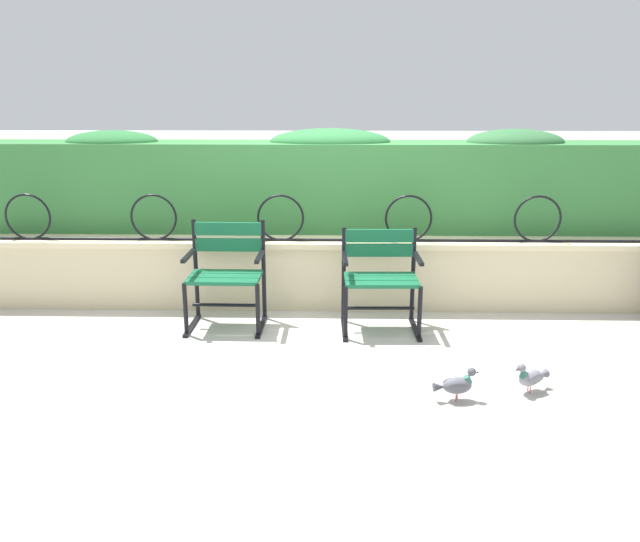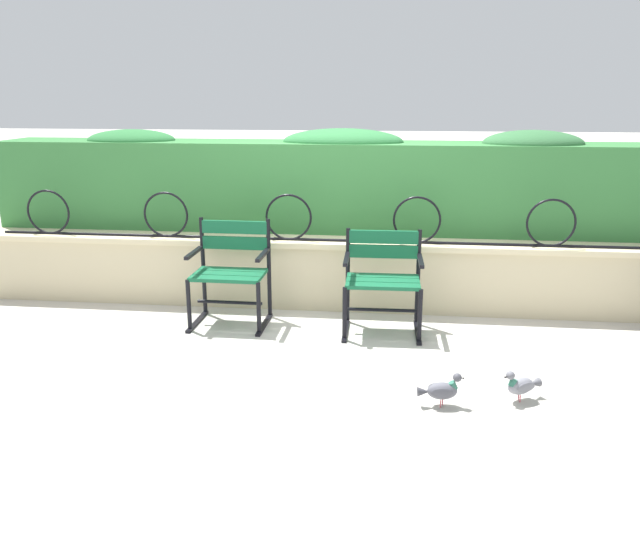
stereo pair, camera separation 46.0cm
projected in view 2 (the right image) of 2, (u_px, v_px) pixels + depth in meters
The scene contains 8 objects.
ground_plane at pixel (318, 341), 5.14m from camera, with size 60.00×60.00×0.00m, color #BCB7AD.
stone_wall at pixel (330, 272), 5.92m from camera, with size 6.70×0.41×0.63m.
iron_arch_fence at pixel (295, 221), 5.76m from camera, with size 6.17×0.02×0.42m.
hedge_row at pixel (337, 181), 6.21m from camera, with size 6.56×0.67×0.96m.
park_chair_left at pixel (231, 269), 5.46m from camera, with size 0.63×0.53×0.88m.
park_chair_right at pixel (383, 277), 5.27m from camera, with size 0.64×0.53×0.82m.
pigeon_near_chairs at pixel (521, 385), 4.11m from camera, with size 0.26×0.20×0.22m.
pigeon_far_side at pixel (441, 390), 4.04m from camera, with size 0.29×0.12×0.22m.
Camera 2 is at (0.57, -4.77, 1.90)m, focal length 36.28 mm.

